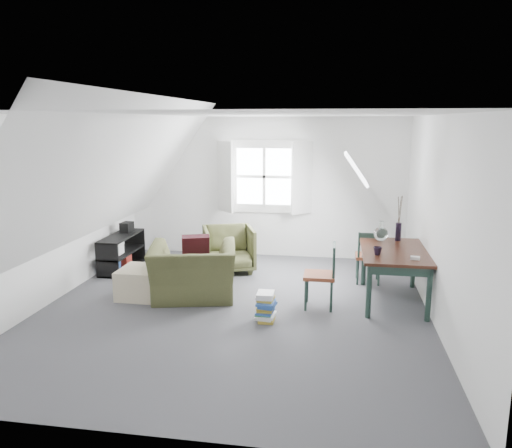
% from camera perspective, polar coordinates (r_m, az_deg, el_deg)
% --- Properties ---
extents(floor, '(5.50, 5.50, 0.00)m').
position_cam_1_polar(floor, '(6.65, -2.55, -9.68)').
color(floor, '#48484C').
rests_on(floor, ground).
extents(ceiling, '(5.50, 5.50, 0.00)m').
position_cam_1_polar(ceiling, '(6.19, -2.76, 12.40)').
color(ceiling, white).
rests_on(ceiling, wall_back).
extents(wall_back, '(5.00, 0.00, 5.00)m').
position_cam_1_polar(wall_back, '(8.98, 0.98, 4.19)').
color(wall_back, white).
rests_on(wall_back, ground).
extents(wall_front, '(5.00, 0.00, 5.00)m').
position_cam_1_polar(wall_front, '(3.74, -11.43, -6.84)').
color(wall_front, white).
rests_on(wall_front, ground).
extents(wall_left, '(0.00, 5.50, 5.50)m').
position_cam_1_polar(wall_left, '(7.24, -22.40, 1.49)').
color(wall_left, white).
rests_on(wall_left, ground).
extents(wall_right, '(0.00, 5.50, 5.50)m').
position_cam_1_polar(wall_right, '(6.29, 20.24, 0.22)').
color(wall_right, white).
rests_on(wall_right, ground).
extents(slope_left, '(3.19, 5.50, 4.48)m').
position_cam_1_polar(slope_left, '(6.72, -15.80, 5.73)').
color(slope_left, white).
rests_on(slope_left, wall_left).
extents(slope_right, '(3.19, 5.50, 4.48)m').
position_cam_1_polar(slope_right, '(6.10, 11.77, 5.35)').
color(slope_right, white).
rests_on(slope_right, wall_right).
extents(dormer_window, '(1.71, 0.35, 1.30)m').
position_cam_1_polar(dormer_window, '(8.88, 0.92, 5.41)').
color(dormer_window, white).
rests_on(dormer_window, wall_back).
extents(skylight, '(0.35, 0.75, 0.47)m').
position_cam_1_polar(skylight, '(7.39, 11.36, 6.21)').
color(skylight, white).
rests_on(skylight, slope_right).
extents(armchair_near, '(1.35, 1.24, 0.75)m').
position_cam_1_polar(armchair_near, '(7.10, -7.11, -8.34)').
color(armchair_near, '#414424').
rests_on(armchair_near, floor).
extents(armchair_far, '(1.02, 1.03, 0.74)m').
position_cam_1_polar(armchair_far, '(8.28, -3.10, -5.34)').
color(armchair_far, '#414424').
rests_on(armchair_far, floor).
extents(throw_pillow, '(0.43, 0.33, 0.39)m').
position_cam_1_polar(throw_pillow, '(7.04, -6.91, -2.71)').
color(throw_pillow, '#380F16').
rests_on(throw_pillow, armchair_near).
extents(ottoman, '(0.62, 0.62, 0.41)m').
position_cam_1_polar(ottoman, '(7.21, -12.79, -6.53)').
color(ottoman, '#C3B595').
rests_on(ottoman, floor).
extents(dining_table, '(0.87, 1.45, 0.73)m').
position_cam_1_polar(dining_table, '(6.98, 15.52, -3.62)').
color(dining_table, black).
rests_on(dining_table, floor).
extents(demijohn, '(0.20, 0.20, 0.29)m').
position_cam_1_polar(demijohn, '(7.35, 14.09, -1.06)').
color(demijohn, silver).
rests_on(demijohn, dining_table).
extents(vase_twigs, '(0.08, 0.09, 0.65)m').
position_cam_1_polar(vase_twigs, '(7.47, 15.95, -0.75)').
color(vase_twigs, black).
rests_on(vase_twigs, dining_table).
extents(cup, '(0.13, 0.13, 0.10)m').
position_cam_1_polar(cup, '(6.64, 13.69, -3.44)').
color(cup, black).
rests_on(cup, dining_table).
extents(paper_box, '(0.12, 0.09, 0.04)m').
position_cam_1_polar(paper_box, '(6.55, 17.73, -3.72)').
color(paper_box, white).
rests_on(paper_box, dining_table).
extents(dining_chair_far, '(0.38, 0.38, 0.81)m').
position_cam_1_polar(dining_chair_far, '(7.74, 12.73, -3.57)').
color(dining_chair_far, brown).
rests_on(dining_chair_far, floor).
extents(dining_chair_near, '(0.40, 0.40, 0.86)m').
position_cam_1_polar(dining_chair_near, '(6.62, 7.56, -5.74)').
color(dining_chair_near, brown).
rests_on(dining_chair_near, floor).
extents(media_shelf, '(0.37, 1.12, 0.57)m').
position_cam_1_polar(media_shelf, '(8.58, -15.18, -3.34)').
color(media_shelf, black).
rests_on(media_shelf, floor).
extents(electronics_box, '(0.18, 0.24, 0.18)m').
position_cam_1_polar(electronics_box, '(8.74, -14.55, -0.39)').
color(electronics_box, black).
rests_on(electronics_box, media_shelf).
extents(magazine_stack, '(0.27, 0.32, 0.36)m').
position_cam_1_polar(magazine_stack, '(6.22, 1.13, -9.44)').
color(magazine_stack, '#B29933').
rests_on(magazine_stack, floor).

